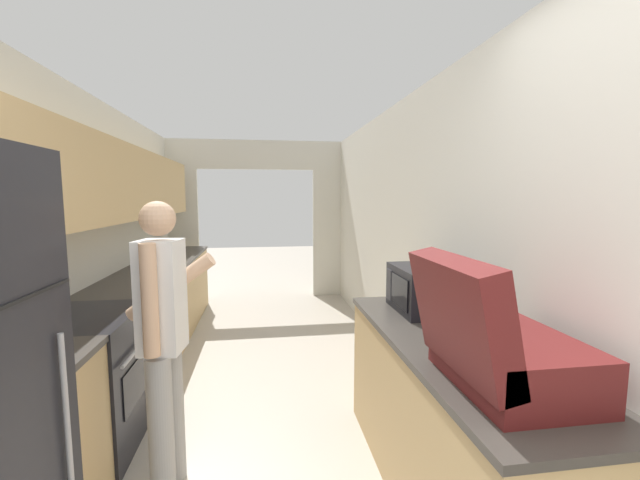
# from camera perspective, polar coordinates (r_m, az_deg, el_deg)

# --- Properties ---
(wall_left) EXTENTS (0.38, 7.97, 2.50)m
(wall_left) POSITION_cam_1_polar(r_m,az_deg,el_deg) (3.61, -31.05, 2.94)
(wall_left) COLOR silver
(wall_left) RESTS_ON ground_plane
(wall_right) EXTENTS (0.06, 7.97, 2.50)m
(wall_right) POSITION_cam_1_polar(r_m,az_deg,el_deg) (3.20, 15.58, -0.65)
(wall_right) COLOR silver
(wall_right) RESTS_ON ground_plane
(wall_far_with_doorway) EXTENTS (3.11, 0.06, 2.50)m
(wall_far_with_doorway) POSITION_cam_1_polar(r_m,az_deg,el_deg) (6.32, -9.20, 4.71)
(wall_far_with_doorway) COLOR silver
(wall_far_with_doorway) RESTS_ON ground_plane
(counter_left) EXTENTS (0.62, 4.38, 0.88)m
(counter_left) POSITION_cam_1_polar(r_m,az_deg,el_deg) (4.47, -23.21, -9.55)
(counter_left) COLOR tan
(counter_left) RESTS_ON ground_plane
(counter_right) EXTENTS (0.62, 1.83, 0.88)m
(counter_right) POSITION_cam_1_polar(r_m,az_deg,el_deg) (2.39, 18.21, -23.66)
(counter_right) COLOR tan
(counter_right) RESTS_ON ground_plane
(range_oven) EXTENTS (0.66, 0.77, 1.02)m
(range_oven) POSITION_cam_1_polar(r_m,az_deg,el_deg) (3.05, -31.00, -17.34)
(range_oven) COLOR black
(range_oven) RESTS_ON ground_plane
(person) EXTENTS (0.52, 0.40, 1.60)m
(person) POSITION_cam_1_polar(r_m,az_deg,el_deg) (2.33, -21.85, -13.39)
(person) COLOR #9E9E9E
(person) RESTS_ON ground_plane
(suitcase) EXTENTS (0.55, 0.60, 0.52)m
(suitcase) POSITION_cam_1_polar(r_m,az_deg,el_deg) (1.71, 23.94, -13.72)
(suitcase) COLOR #5B1919
(suitcase) RESTS_ON counter_right
(microwave) EXTENTS (0.40, 0.47, 0.29)m
(microwave) POSITION_cam_1_polar(r_m,az_deg,el_deg) (2.66, 15.16, -6.88)
(microwave) COLOR black
(microwave) RESTS_ON counter_right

